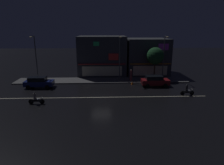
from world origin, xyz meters
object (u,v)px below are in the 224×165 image
streetlamp_mid (120,55)px  parked_car_near_kerb (39,82)px  streetlamp_west (35,55)px  streetlamp_east (164,54)px  motorcycle_following (36,99)px  motorcycle_lead (187,91)px  parked_car_trailing (155,81)px  traffic_cone (132,83)px  pedestrian_on_sidewalk (131,76)px

streetlamp_mid → parked_car_near_kerb: bearing=-165.3°
streetlamp_west → streetlamp_mid: bearing=0.5°
streetlamp_east → motorcycle_following: (-18.59, -11.06, -3.92)m
motorcycle_following → streetlamp_west: bearing=-69.9°
streetlamp_west → motorcycle_lead: (22.58, -7.66, -3.96)m
motorcycle_lead → streetlamp_mid: bearing=130.7°
streetlamp_mid → parked_car_trailing: size_ratio=1.76×
streetlamp_mid → traffic_cone: streetlamp_mid is taller
parked_car_trailing → motorcycle_lead: (3.30, -4.57, -0.24)m
streetlamp_east → pedestrian_on_sidewalk: size_ratio=3.83×
parked_car_near_kerb → streetlamp_west: bearing=110.4°
streetlamp_west → streetlamp_east: size_ratio=1.01×
pedestrian_on_sidewalk → parked_car_near_kerb: pedestrian_on_sidewalk is taller
pedestrian_on_sidewalk → parked_car_trailing: size_ratio=0.46×
streetlamp_west → motorcycle_lead: streetlamp_west is taller
traffic_cone → streetlamp_mid: bearing=130.7°
parked_car_near_kerb → motorcycle_following: size_ratio=2.26×
pedestrian_on_sidewalk → streetlamp_east: bearing=171.1°
streetlamp_east → traffic_cone: 7.80m
pedestrian_on_sidewalk → parked_car_near_kerb: 14.99m
streetlamp_east → parked_car_trailing: size_ratio=1.75×
streetlamp_east → streetlamp_west: bearing=-177.9°
streetlamp_west → parked_car_near_kerb: size_ratio=1.77×
pedestrian_on_sidewalk → motorcycle_following: size_ratio=1.03×
parked_car_near_kerb → parked_car_trailing: 18.09m
motorcycle_lead → traffic_cone: (-6.74, 5.58, -0.36)m
parked_car_near_kerb → traffic_cone: parked_car_near_kerb is taller
parked_car_near_kerb → parked_car_trailing: size_ratio=1.00×
parked_car_near_kerb → motorcycle_following: (1.89, -7.02, -0.24)m
streetlamp_east → parked_car_trailing: bearing=-121.5°
streetlamp_west → parked_car_trailing: bearing=-9.1°
streetlamp_west → motorcycle_lead: bearing=-18.7°
motorcycle_lead → motorcycle_following: size_ratio=1.00×
parked_car_trailing → parked_car_near_kerb: bearing=0.4°
streetlamp_east → motorcycle_lead: streetlamp_east is taller
parked_car_trailing → traffic_cone: size_ratio=7.82×
streetlamp_mid → traffic_cone: bearing=-49.3°
pedestrian_on_sidewalk → motorcycle_following: bearing=20.0°
streetlamp_mid → streetlamp_east: bearing=5.1°
parked_car_trailing → motorcycle_lead: 5.64m
streetlamp_mid → pedestrian_on_sidewalk: streetlamp_mid is taller
streetlamp_mid → motorcycle_following: size_ratio=3.98×
streetlamp_mid → traffic_cone: (1.89, -2.20, -4.29)m
pedestrian_on_sidewalk → parked_car_near_kerb: (-14.67, -3.08, -0.18)m
streetlamp_east → motorcycle_following: streetlamp_east is taller
pedestrian_on_sidewalk → motorcycle_lead: (6.71, -7.51, -0.41)m
streetlamp_west → traffic_cone: (15.84, -2.08, -4.31)m
streetlamp_east → pedestrian_on_sidewalk: streetlamp_east is taller
pedestrian_on_sidewalk → parked_car_trailing: 4.52m
streetlamp_mid → pedestrian_on_sidewalk: 4.02m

